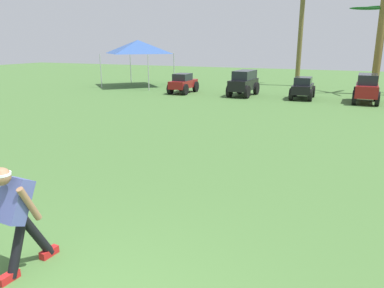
{
  "coord_description": "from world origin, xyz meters",
  "views": [
    {
      "loc": [
        2.41,
        -2.21,
        2.77
      ],
      "look_at": [
        -0.35,
        4.1,
        0.9
      ],
      "focal_mm": 35.0,
      "sensor_mm": 36.0,
      "label": 1
    }
  ],
  "objects": [
    {
      "name": "frisbee_thrower",
      "position": [
        -1.16,
        0.71,
        0.79
      ],
      "size": [
        0.51,
        1.1,
        1.41
      ],
      "color": "black",
      "rests_on": "ground_plane"
    },
    {
      "name": "parked_car_slot_a",
      "position": [
        -6.58,
        17.13,
        0.56
      ],
      "size": [
        1.12,
        2.22,
        1.1
      ],
      "color": "maroon",
      "rests_on": "ground_plane"
    },
    {
      "name": "parked_car_slot_b",
      "position": [
        -3.12,
        17.41,
        0.72
      ],
      "size": [
        1.23,
        2.43,
        1.34
      ],
      "color": "black",
      "rests_on": "ground_plane"
    },
    {
      "name": "parked_car_slot_c",
      "position": [
        -0.05,
        17.51,
        0.56
      ],
      "size": [
        1.14,
        2.22,
        1.1
      ],
      "color": "black",
      "rests_on": "ground_plane"
    },
    {
      "name": "parked_car_slot_d",
      "position": [
        2.89,
        17.38,
        0.72
      ],
      "size": [
        1.17,
        2.41,
        1.34
      ],
      "color": "maroon",
      "rests_on": "ground_plane"
    },
    {
      "name": "palm_tree_far_left",
      "position": [
        -1.21,
        23.5,
        4.58
      ],
      "size": [
        3.36,
        3.44,
        7.39
      ],
      "color": "brown",
      "rests_on": "ground_plane"
    },
    {
      "name": "palm_tree_left_of_centre",
      "position": [
        3.34,
        20.81,
        2.86
      ],
      "size": [
        3.62,
        3.05,
        5.0
      ],
      "color": "brown",
      "rests_on": "ground_plane"
    },
    {
      "name": "event_tent",
      "position": [
        -10.7,
        19.14,
        2.52
      ],
      "size": [
        3.61,
        3.61,
        2.94
      ],
      "color": "#B2B5BA",
      "rests_on": "ground_plane"
    }
  ]
}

